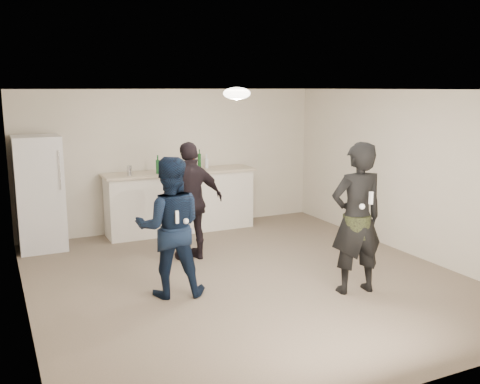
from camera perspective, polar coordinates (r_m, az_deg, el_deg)
name	(u,v)px	position (r m, az deg, el deg)	size (l,w,h in m)	color
floor	(246,278)	(7.29, 0.68, -9.18)	(6.00, 6.00, 0.00)	#6B5B4C
ceiling	(247,90)	(6.84, 0.73, 10.87)	(6.00, 6.00, 0.00)	silver
wall_back	(174,160)	(9.71, -7.10, 3.46)	(6.00, 6.00, 0.00)	beige
wall_front	(410,249)	(4.53, 17.68, -5.81)	(6.00, 6.00, 0.00)	beige
wall_left	(19,207)	(6.28, -22.47, -1.49)	(6.00, 6.00, 0.00)	beige
wall_right	(409,173)	(8.52, 17.58, 1.95)	(6.00, 6.00, 0.00)	beige
counter	(181,202)	(9.53, -6.34, -1.10)	(2.60, 0.56, 1.05)	silver
counter_top	(180,172)	(9.43, -6.41, 2.14)	(2.68, 0.64, 0.04)	beige
fridge	(39,193)	(8.92, -20.61, -0.13)	(0.70, 0.70, 1.80)	white
fridge_handle	(60,170)	(8.52, -18.70, 2.23)	(0.02, 0.02, 0.60)	white
ceiling_dome	(237,93)	(7.11, -0.35, 10.48)	(0.36, 0.36, 0.16)	white
shaker	(130,171)	(9.02, -11.70, 2.24)	(0.08, 0.08, 0.17)	#B5B6BA
man	(170,227)	(6.55, -7.49, -3.73)	(0.84, 0.65, 1.72)	#102343
woman	(357,218)	(6.72, 12.34, -2.77)	(0.69, 0.45, 1.89)	black
camo_shorts	(356,226)	(6.75, 12.30, -3.56)	(0.34, 0.34, 0.28)	#2C3618
spectator	(191,202)	(7.87, -5.25, -1.02)	(1.03, 0.43, 1.76)	black
remote_man	(177,217)	(6.25, -6.74, -2.66)	(0.04, 0.04, 0.15)	white
nunchuk_man	(186,221)	(6.33, -5.79, -3.11)	(0.07, 0.07, 0.07)	white
remote_woman	(371,198)	(6.47, 13.79, -0.62)	(0.04, 0.04, 0.15)	white
nunchuk_woman	(362,207)	(6.45, 12.89, -1.52)	(0.07, 0.07, 0.07)	white
bottle_cluster	(188,164)	(9.45, -5.60, 2.99)	(1.05, 0.31, 0.28)	maroon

